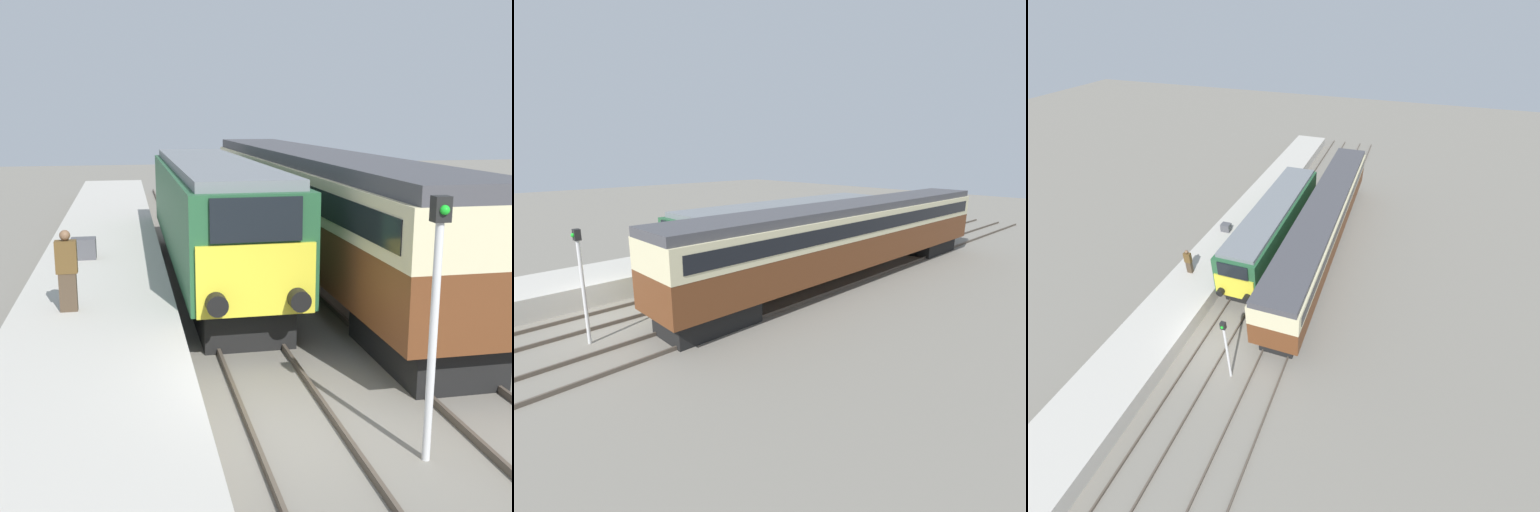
# 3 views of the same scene
# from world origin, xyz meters

# --- Properties ---
(ground_plane) EXTENTS (120.00, 120.00, 0.00)m
(ground_plane) POSITION_xyz_m (0.00, 0.00, 0.00)
(ground_plane) COLOR slate
(platform_left) EXTENTS (3.50, 50.00, 0.97)m
(platform_left) POSITION_xyz_m (-3.30, 8.00, 0.48)
(platform_left) COLOR #B7B2A8
(platform_left) RESTS_ON ground_plane
(rails_near_track) EXTENTS (1.51, 60.00, 0.14)m
(rails_near_track) POSITION_xyz_m (0.00, 5.00, 0.07)
(rails_near_track) COLOR #4C4238
(rails_near_track) RESTS_ON ground_plane
(rails_far_track) EXTENTS (1.50, 60.00, 0.14)m
(rails_far_track) POSITION_xyz_m (3.40, 5.00, 0.07)
(rails_far_track) COLOR #4C4238
(rails_far_track) RESTS_ON ground_plane
(locomotive) EXTENTS (2.70, 14.10, 3.75)m
(locomotive) POSITION_xyz_m (0.00, 9.86, 2.10)
(locomotive) COLOR black
(locomotive) RESTS_ON ground_plane
(passenger_carriage) EXTENTS (2.75, 21.64, 3.93)m
(passenger_carriage) POSITION_xyz_m (3.40, 11.02, 2.41)
(passenger_carriage) COLOR black
(passenger_carriage) RESTS_ON ground_plane
(person_on_platform) EXTENTS (0.44, 0.26, 1.75)m
(person_on_platform) POSITION_xyz_m (-3.82, 4.25, 1.84)
(person_on_platform) COLOR #473828
(person_on_platform) RESTS_ON platform_left
(signal_post) EXTENTS (0.24, 0.28, 3.96)m
(signal_post) POSITION_xyz_m (1.70, -1.33, 2.35)
(signal_post) COLOR silver
(signal_post) RESTS_ON ground_plane
(luggage_crate) EXTENTS (0.70, 0.56, 0.60)m
(luggage_crate) POSITION_xyz_m (-3.81, 9.47, 1.27)
(luggage_crate) COLOR #4C4C51
(luggage_crate) RESTS_ON platform_left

